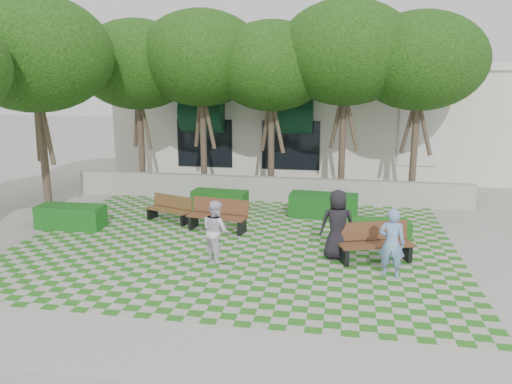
% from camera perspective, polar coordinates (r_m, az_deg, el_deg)
% --- Properties ---
extents(ground, '(90.00, 90.00, 0.00)m').
position_cam_1_polar(ground, '(13.17, -3.34, -7.30)').
color(ground, gray).
rests_on(ground, ground).
extents(lawn, '(12.00, 12.00, 0.00)m').
position_cam_1_polar(lawn, '(14.08, -2.38, -5.90)').
color(lawn, '#2B721E').
rests_on(lawn, ground).
extents(sidewalk_south, '(16.00, 2.00, 0.01)m').
position_cam_1_polar(sidewalk_south, '(9.09, -10.66, -17.28)').
color(sidewalk_south, '#9E9B93').
rests_on(sidewalk_south, ground).
extents(sidewalk_west, '(2.00, 12.00, 0.01)m').
position_cam_1_polar(sidewalk_west, '(17.11, -26.67, -3.89)').
color(sidewalk_west, '#9E9B93').
rests_on(sidewalk_west, ground).
extents(retaining_wall, '(15.00, 0.36, 0.90)m').
position_cam_1_polar(retaining_wall, '(18.89, 1.07, 0.38)').
color(retaining_wall, '#9E9B93').
rests_on(retaining_wall, ground).
extents(bench_east, '(1.96, 1.20, 0.98)m').
position_cam_1_polar(bench_east, '(13.02, 13.41, -5.70)').
color(bench_east, '#502F1B').
rests_on(bench_east, ground).
extents(bench_mid, '(1.90, 0.91, 0.96)m').
position_cam_1_polar(bench_mid, '(15.19, -4.35, -2.72)').
color(bench_mid, '#55301D').
rests_on(bench_mid, ground).
extents(bench_west, '(1.67, 1.07, 0.83)m').
position_cam_1_polar(bench_west, '(16.36, -9.83, -1.96)').
color(bench_west, '#553A1D').
rests_on(bench_west, ground).
extents(hedge_east, '(1.99, 1.05, 0.66)m').
position_cam_1_polar(hedge_east, '(14.42, 13.40, -4.44)').
color(hedge_east, '#154E14').
rests_on(hedge_east, ground).
extents(hedge_midright, '(2.27, 1.02, 0.78)m').
position_cam_1_polar(hedge_midright, '(16.80, 7.71, -1.54)').
color(hedge_midright, '#134917').
rests_on(hedge_midright, ground).
extents(hedge_midleft, '(1.98, 0.93, 0.67)m').
position_cam_1_polar(hedge_midleft, '(17.64, -4.16, -0.93)').
color(hedge_midleft, '#144D15').
rests_on(hedge_midleft, ground).
extents(hedge_west, '(2.06, 0.89, 0.71)m').
position_cam_1_polar(hedge_west, '(16.46, -20.40, -2.67)').
color(hedge_west, '#155119').
rests_on(hedge_west, ground).
extents(person_blue, '(0.66, 0.48, 1.65)m').
position_cam_1_polar(person_blue, '(11.98, 15.26, -5.65)').
color(person_blue, '#7499D3').
rests_on(person_blue, ground).
extents(person_dark, '(0.97, 0.71, 1.80)m').
position_cam_1_polar(person_dark, '(12.87, 9.29, -3.71)').
color(person_dark, black).
rests_on(person_dark, ground).
extents(person_white, '(0.96, 0.96, 1.57)m').
position_cam_1_polar(person_white, '(12.65, -4.62, -4.42)').
color(person_white, silver).
rests_on(person_white, ground).
extents(tree_row, '(17.70, 13.40, 7.41)m').
position_cam_1_polar(tree_row, '(18.60, -4.86, 14.81)').
color(tree_row, '#47382B').
rests_on(tree_row, ground).
extents(building, '(18.00, 8.92, 5.15)m').
position_cam_1_polar(building, '(26.23, 5.94, 8.40)').
color(building, silver).
rests_on(building, ground).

